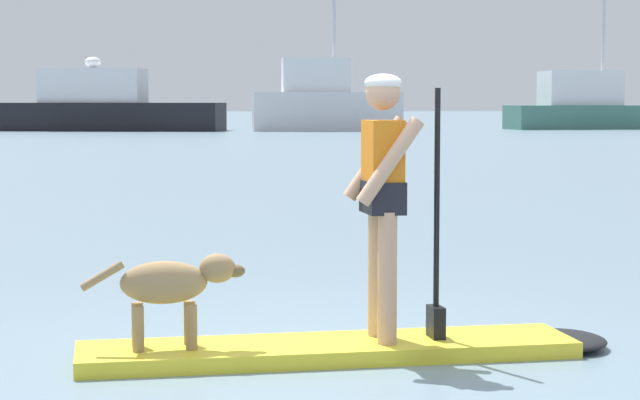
% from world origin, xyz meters
% --- Properties ---
extents(ground_plane, '(400.00, 400.00, 0.00)m').
position_xyz_m(ground_plane, '(0.00, 0.00, 0.00)').
color(ground_plane, slate).
extents(paddleboard, '(3.42, 1.09, 0.10)m').
position_xyz_m(paddleboard, '(0.22, 0.03, 0.05)').
color(paddleboard, yellow).
rests_on(paddleboard, ground_plane).
extents(person_paddler, '(0.64, 0.52, 1.66)m').
position_xyz_m(person_paddler, '(0.36, 0.05, 1.06)').
color(person_paddler, tan).
rests_on(person_paddler, paddleboard).
extents(dog, '(0.99, 0.29, 0.57)m').
position_xyz_m(dog, '(-0.95, -0.13, 0.48)').
color(dog, '#997A51').
rests_on(dog, paddleboard).
extents(moored_boat_port, '(12.91, 5.28, 4.12)m').
position_xyz_m(moored_boat_port, '(-9.15, 58.48, 1.30)').
color(moored_boat_port, black).
rests_on(moored_boat_port, ground_plane).
extents(moored_boat_far_port, '(8.36, 3.17, 9.87)m').
position_xyz_m(moored_boat_far_port, '(3.08, 57.83, 1.57)').
color(moored_boat_far_port, silver).
rests_on(moored_boat_far_port, ground_plane).
extents(moored_boat_far_starboard, '(10.82, 4.78, 9.54)m').
position_xyz_m(moored_boat_far_starboard, '(19.11, 61.40, 1.29)').
color(moored_boat_far_starboard, '#3F7266').
rests_on(moored_boat_far_starboard, ground_plane).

